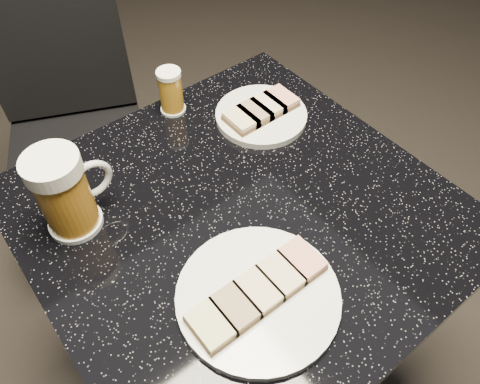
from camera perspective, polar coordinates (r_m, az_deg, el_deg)
name	(u,v)px	position (r m, az deg, el deg)	size (l,w,h in m)	color
floor	(240,364)	(1.49, 0.00, -20.28)	(6.00, 6.00, 0.00)	black
plate_large	(258,296)	(0.73, 2.20, -12.59)	(0.25, 0.25, 0.01)	white
plate_small	(261,115)	(0.99, 2.59, 9.32)	(0.19, 0.19, 0.01)	silver
table	(240,279)	(1.03, 0.00, -10.57)	(0.70, 0.70, 0.75)	black
beer_mug	(65,193)	(0.80, -20.54, -0.10)	(0.13, 0.09, 0.16)	silver
beer_tumbler	(171,92)	(1.00, -8.42, 12.03)	(0.05, 0.05, 0.10)	silver
chair	(74,129)	(1.43, -19.60, 7.22)	(0.50, 0.50, 0.86)	black
canapes_on_plate_large	(258,291)	(0.71, 2.24, -11.99)	(0.23, 0.07, 0.02)	#4C3521
canapes_on_plate_small	(261,109)	(0.98, 2.62, 10.04)	(0.16, 0.07, 0.02)	#4C3521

